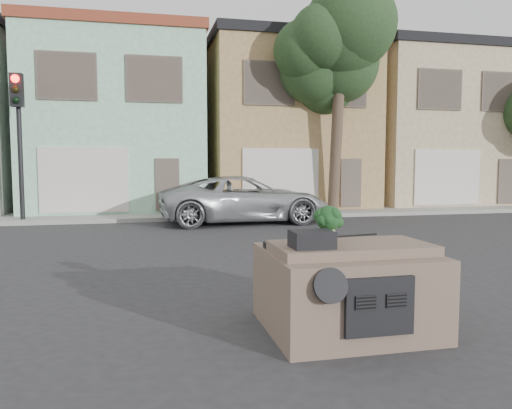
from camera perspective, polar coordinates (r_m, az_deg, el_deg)
name	(u,v)px	position (r m, az deg, el deg)	size (l,w,h in m)	color
ground_plane	(281,276)	(9.37, 2.87, -8.16)	(120.00, 120.00, 0.00)	#303033
sidewalk	(208,214)	(19.55, -5.53, -1.12)	(40.00, 3.00, 0.15)	gray
townhouse_mint	(118,125)	(23.36, -15.55, 8.79)	(7.20, 8.20, 7.55)	#A0D8B4
townhouse_tan	(279,127)	(24.22, 2.69, 8.82)	(7.20, 8.20, 7.55)	tan
townhouse_beige	(420,129)	(27.21, 18.24, 8.15)	(7.20, 8.20, 7.55)	tan
silver_pickup	(245,223)	(17.42, -1.32, -2.08)	(2.70, 5.86, 1.63)	#B0B3B8
traffic_signal	(19,149)	(18.72, -25.42, 5.75)	(0.40, 0.40, 5.10)	black
tree_near	(336,107)	(20.15, 9.16, 10.91)	(4.40, 4.00, 8.50)	#25401F
car_dashboard	(346,285)	(6.48, 10.21, -9.07)	(2.00, 1.80, 1.12)	brown
instrument_hump	(312,239)	(5.83, 6.39, -3.98)	(0.48, 0.38, 0.20)	black
wiper_arm	(354,235)	(6.83, 11.19, -3.49)	(0.70, 0.03, 0.02)	black
broccoli	(329,223)	(6.27, 8.30, -2.15)	(0.38, 0.38, 0.46)	#143517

